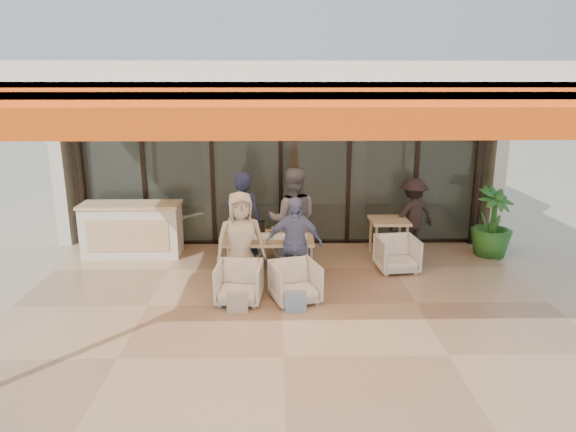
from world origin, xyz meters
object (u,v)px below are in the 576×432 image
object	(u,v)px
chair_near_right	(295,280)
potted_palm	(492,222)
dining_table	(268,240)
host_counter	(132,230)
chair_near_left	(239,281)
side_table	(389,225)
chair_far_right	(292,243)
diner_periwinkle	(294,244)
diner_cream	(241,242)
diner_grey	(292,220)
side_chair	(397,253)
chair_far_left	(247,245)
diner_navy	(244,221)
standing_woman	(413,215)

from	to	relation	value
chair_near_right	potted_palm	world-z (taller)	potted_palm
dining_table	potted_palm	distance (m)	4.34
host_counter	chair_near_left	bearing A→B (deg)	-44.67
chair_near_right	side_table	bearing A→B (deg)	30.19
chair_far_right	side_table	size ratio (longest dim) A/B	0.88
diner_periwinkle	diner_cream	bearing A→B (deg)	-176.64
chair_far_right	diner_cream	world-z (taller)	diner_cream
chair_far_right	diner_grey	distance (m)	0.77
diner_grey	diner_cream	size ratio (longest dim) A/B	1.13
diner_periwinkle	side_chair	xyz separation A→B (m)	(1.83, 0.75, -0.42)
chair_far_left	diner_periwinkle	distance (m)	1.70
dining_table	chair_far_left	world-z (taller)	dining_table
chair_near_left	side_table	bearing A→B (deg)	41.79
diner_grey	diner_periwinkle	xyz separation A→B (m)	(-0.00, -0.90, -0.15)
chair_near_right	side_chair	bearing A→B (deg)	16.96
chair_far_left	diner_periwinkle	xyz separation A→B (m)	(0.84, -1.40, 0.47)
dining_table	diner_navy	distance (m)	0.64
host_counter	diner_cream	xyz separation A→B (m)	(2.17, -1.64, 0.27)
chair_far_right	chair_far_left	bearing A→B (deg)	-11.75
chair_near_right	standing_woman	distance (m)	3.33
chair_far_left	diner_periwinkle	bearing A→B (deg)	136.32
chair_far_right	standing_woman	bearing A→B (deg)	178.62
chair_near_left	diner_cream	distance (m)	0.68
chair_near_left	standing_woman	xyz separation A→B (m)	(3.19, 2.33, 0.39)
diner_navy	dining_table	bearing A→B (deg)	153.06
side_table	potted_palm	size ratio (longest dim) A/B	0.56
dining_table	chair_near_right	xyz separation A→B (m)	(0.43, -0.96, -0.34)
chair_near_left	diner_cream	world-z (taller)	diner_cream
side_table	chair_far_right	bearing A→B (deg)	-176.96
chair_near_right	potted_palm	size ratio (longest dim) A/B	0.51
dining_table	chair_far_left	bearing A→B (deg)	113.70
diner_navy	diner_periwinkle	bearing A→B (deg)	153.07
diner_periwinkle	chair_near_left	bearing A→B (deg)	-145.88
standing_woman	potted_palm	xyz separation A→B (m)	(1.43, -0.32, -0.06)
potted_palm	chair_near_left	bearing A→B (deg)	-156.52
chair_near_left	diner_navy	xyz separation A→B (m)	(0.00, 1.40, 0.54)
dining_table	host_counter	bearing A→B (deg)	155.31
diner_cream	diner_periwinkle	bearing A→B (deg)	-12.13
chair_near_left	side_table	xyz separation A→B (m)	(2.67, 2.00, 0.29)
chair_near_left	diner_cream	bearing A→B (deg)	94.96
chair_far_right	diner_periwinkle	xyz separation A→B (m)	(0.00, -1.40, 0.43)
host_counter	diner_cream	bearing A→B (deg)	-37.16
diner_periwinkle	side_table	xyz separation A→B (m)	(1.83, 1.50, -0.12)
chair_far_right	side_table	world-z (taller)	side_table
host_counter	diner_cream	size ratio (longest dim) A/B	1.15
chair_near_right	side_chair	distance (m)	2.21
chair_far_right	standing_woman	distance (m)	2.42
diner_navy	side_chair	xyz separation A→B (m)	(2.67, -0.15, -0.54)
host_counter	chair_near_right	bearing A→B (deg)	-35.47
side_table	potted_palm	xyz separation A→B (m)	(1.95, 0.01, 0.03)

